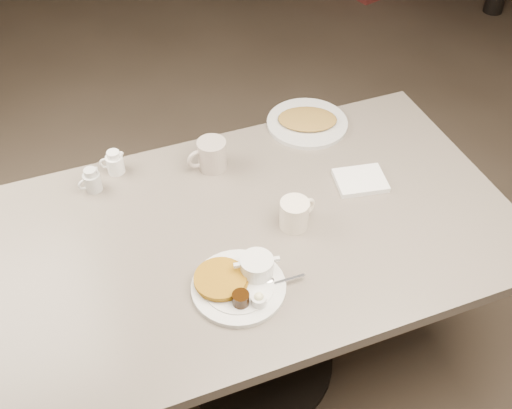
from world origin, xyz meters
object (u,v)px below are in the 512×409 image
object	(u,v)px
creamer_right	(115,163)
hash_plate	(307,122)
coffee_mug_near	(295,213)
coffee_mug_far	(211,155)
main_plate	(240,281)
diner_table	(258,263)
creamer_left	(92,181)

from	to	relation	value
creamer_right	hash_plate	size ratio (longest dim) A/B	0.22
coffee_mug_near	coffee_mug_far	bearing A→B (deg)	114.09
creamer_right	main_plate	bearing A→B (deg)	-69.65
creamer_right	diner_table	bearing A→B (deg)	-48.80
coffee_mug_near	creamer_right	size ratio (longest dim) A/B	1.59
creamer_left	creamer_right	bearing A→B (deg)	35.45
diner_table	hash_plate	size ratio (longest dim) A/B	4.09
diner_table	creamer_right	world-z (taller)	creamer_right
creamer_left	hash_plate	size ratio (longest dim) A/B	0.22
diner_table	hash_plate	world-z (taller)	hash_plate
coffee_mug_far	creamer_right	xyz separation A→B (m)	(-0.29, 0.09, -0.01)
coffee_mug_far	hash_plate	bearing A→B (deg)	13.76
coffee_mug_far	creamer_left	distance (m)	0.37
hash_plate	creamer_right	bearing A→B (deg)	-179.66
coffee_mug_near	hash_plate	bearing A→B (deg)	61.22
creamer_right	creamer_left	bearing A→B (deg)	-144.55
coffee_mug_near	coffee_mug_far	distance (m)	0.36
diner_table	main_plate	distance (m)	0.30
coffee_mug_near	diner_table	bearing A→B (deg)	162.68
main_plate	creamer_left	world-z (taller)	creamer_left
coffee_mug_far	creamer_left	bearing A→B (deg)	175.33
coffee_mug_near	creamer_left	world-z (taller)	coffee_mug_near
coffee_mug_near	hash_plate	world-z (taller)	coffee_mug_near
creamer_left	coffee_mug_near	bearing A→B (deg)	-34.63
main_plate	coffee_mug_near	world-z (taller)	coffee_mug_near
creamer_left	creamer_right	size ratio (longest dim) A/B	0.99
main_plate	hash_plate	size ratio (longest dim) A/B	0.87
main_plate	hash_plate	distance (m)	0.74
diner_table	hash_plate	bearing A→B (deg)	49.59
main_plate	creamer_left	size ratio (longest dim) A/B	4.01
coffee_mug_near	hash_plate	xyz separation A→B (m)	(0.23, 0.42, -0.03)
creamer_right	hash_plate	bearing A→B (deg)	0.34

